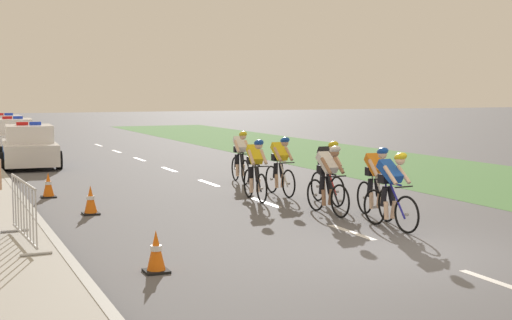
{
  "coord_description": "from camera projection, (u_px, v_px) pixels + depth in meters",
  "views": [
    {
      "loc": [
        -7.14,
        -9.65,
        2.71
      ],
      "look_at": [
        -0.47,
        5.56,
        1.1
      ],
      "focal_mm": 50.62,
      "sensor_mm": 36.0,
      "label": 1
    }
  ],
  "objects": [
    {
      "name": "ground_plane",
      "position": [
        417.0,
        255.0,
        11.91
      ],
      "size": [
        160.0,
        160.0,
        0.0
      ],
      "primitive_type": "plane",
      "color": "#56565B"
    },
    {
      "name": "kerb_edge",
      "position": [
        3.0,
        175.0,
        22.51
      ],
      "size": [
        0.16,
        60.0,
        0.13
      ],
      "primitive_type": "cube",
      "color": "#9E9E99",
      "rests_on": "ground"
    },
    {
      "name": "grass_verge",
      "position": [
        369.0,
        160.0,
        27.87
      ],
      "size": [
        7.0,
        60.0,
        0.01
      ],
      "primitive_type": "cube",
      "color": "#4C7F42",
      "rests_on": "ground"
    },
    {
      "name": "lane_markings_centre",
      "position": [
        187.0,
        176.0,
        22.91
      ],
      "size": [
        0.14,
        29.6,
        0.01
      ],
      "color": "white",
      "rests_on": "ground"
    },
    {
      "name": "cyclist_lead",
      "position": [
        391.0,
        189.0,
        14.03
      ],
      "size": [
        0.44,
        1.72,
        1.56
      ],
      "color": "black",
      "rests_on": "ground"
    },
    {
      "name": "cyclist_second",
      "position": [
        376.0,
        181.0,
        15.28
      ],
      "size": [
        0.45,
        1.72,
        1.56
      ],
      "color": "black",
      "rests_on": "ground"
    },
    {
      "name": "cyclist_third",
      "position": [
        328.0,
        179.0,
        15.7
      ],
      "size": [
        0.43,
        1.72,
        1.56
      ],
      "color": "black",
      "rests_on": "ground"
    },
    {
      "name": "cyclist_fourth",
      "position": [
        328.0,
        171.0,
        17.13
      ],
      "size": [
        0.42,
        1.72,
        1.56
      ],
      "color": "black",
      "rests_on": "ground"
    },
    {
      "name": "cyclist_fifth",
      "position": [
        255.0,
        169.0,
        17.7
      ],
      "size": [
        0.44,
        1.72,
        1.56
      ],
      "color": "black",
      "rests_on": "ground"
    },
    {
      "name": "cyclist_sixth",
      "position": [
        280.0,
        165.0,
        18.56
      ],
      "size": [
        0.42,
        1.72,
        1.56
      ],
      "color": "black",
      "rests_on": "ground"
    },
    {
      "name": "cyclist_seventh",
      "position": [
        240.0,
        156.0,
        21.09
      ],
      "size": [
        0.45,
        1.72,
        1.56
      ],
      "color": "black",
      "rests_on": "ground"
    },
    {
      "name": "police_car_nearest",
      "position": [
        29.0,
        147.0,
        25.68
      ],
      "size": [
        2.2,
        4.5,
        1.59
      ],
      "color": "white",
      "rests_on": "ground"
    },
    {
      "name": "police_car_second",
      "position": [
        13.0,
        137.0,
        31.25
      ],
      "size": [
        2.26,
        4.53,
        1.59
      ],
      "color": "white",
      "rests_on": "ground"
    },
    {
      "name": "police_car_third",
      "position": [
        4.0,
        132.0,
        35.52
      ],
      "size": [
        2.07,
        4.44,
        1.59
      ],
      "color": "white",
      "rests_on": "ground"
    },
    {
      "name": "crowd_barrier_front",
      "position": [
        24.0,
        212.0,
        12.24
      ],
      "size": [
        0.63,
        2.32,
        1.07
      ],
      "color": "#B7BABF",
      "rests_on": "sidewalk_slab"
    },
    {
      "name": "traffic_cone_near",
      "position": [
        91.0,
        200.0,
        15.75
      ],
      "size": [
        0.36,
        0.36,
        0.64
      ],
      "color": "black",
      "rests_on": "ground"
    },
    {
      "name": "traffic_cone_mid",
      "position": [
        48.0,
        185.0,
        18.24
      ],
      "size": [
        0.36,
        0.36,
        0.64
      ],
      "color": "black",
      "rests_on": "ground"
    },
    {
      "name": "traffic_cone_far",
      "position": [
        156.0,
        252.0,
        10.73
      ],
      "size": [
        0.36,
        0.36,
        0.64
      ],
      "color": "black",
      "rests_on": "ground"
    }
  ]
}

